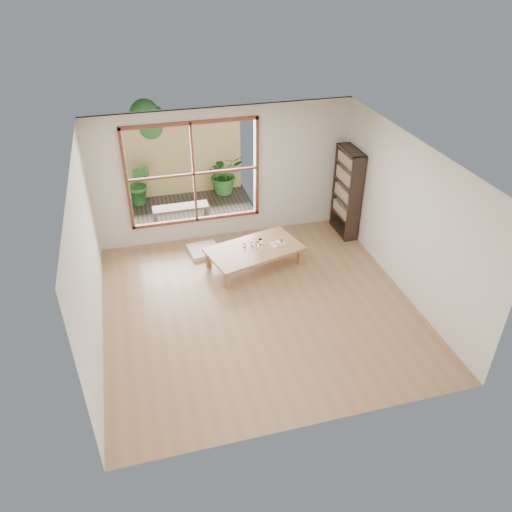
{
  "coord_description": "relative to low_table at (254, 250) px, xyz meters",
  "views": [
    {
      "loc": [
        -1.72,
        -6.28,
        5.16
      ],
      "look_at": [
        0.13,
        0.63,
        0.55
      ],
      "focal_mm": 35.0,
      "sensor_mm": 36.0,
      "label": 1
    }
  ],
  "objects": [
    {
      "name": "ground",
      "position": [
        -0.25,
        -1.17,
        -0.32
      ],
      "size": [
        5.0,
        5.0,
        0.0
      ],
      "primitive_type": "plane",
      "color": "#9C794E",
      "rests_on": "ground"
    },
    {
      "name": "low_table",
      "position": [
        0.0,
        0.0,
        0.0
      ],
      "size": [
        1.87,
        1.35,
        0.37
      ],
      "rotation": [
        0.0,
        0.0,
        0.26
      ],
      "color": "tan",
      "rests_on": "ground"
    },
    {
      "name": "floor_cushion",
      "position": [
        -0.83,
        0.69,
        -0.28
      ],
      "size": [
        0.63,
        0.63,
        0.08
      ],
      "primitive_type": "cube",
      "rotation": [
        0.0,
        0.0,
        0.12
      ],
      "color": "silver",
      "rests_on": "ground"
    },
    {
      "name": "bookshelf",
      "position": [
        2.09,
        0.73,
        0.56
      ],
      "size": [
        0.28,
        0.8,
        1.77
      ],
      "primitive_type": "cube",
      "color": "#2E221A",
      "rests_on": "ground"
    },
    {
      "name": "glass_tall",
      "position": [
        0.05,
        -0.03,
        0.11
      ],
      "size": [
        0.07,
        0.07,
        0.13
      ],
      "primitive_type": "cylinder",
      "color": "silver",
      "rests_on": "low_table"
    },
    {
      "name": "glass_mid",
      "position": [
        0.14,
        0.09,
        0.1
      ],
      "size": [
        0.08,
        0.08,
        0.11
      ],
      "primitive_type": "cylinder",
      "color": "silver",
      "rests_on": "low_table"
    },
    {
      "name": "glass_short",
      "position": [
        -0.02,
        0.08,
        0.09
      ],
      "size": [
        0.06,
        0.06,
        0.08
      ],
      "primitive_type": "cylinder",
      "color": "silver",
      "rests_on": "low_table"
    },
    {
      "name": "glass_small",
      "position": [
        -0.16,
        0.07,
        0.08
      ],
      "size": [
        0.06,
        0.06,
        0.08
      ],
      "primitive_type": "cylinder",
      "color": "silver",
      "rests_on": "low_table"
    },
    {
      "name": "food_tray",
      "position": [
        0.48,
        0.03,
        0.06
      ],
      "size": [
        0.3,
        0.25,
        0.08
      ],
      "rotation": [
        0.0,
        0.0,
        0.24
      ],
      "color": "white",
      "rests_on": "low_table"
    },
    {
      "name": "deck",
      "position": [
        -0.85,
        2.39,
        -0.32
      ],
      "size": [
        2.8,
        2.0,
        0.05
      ],
      "primitive_type": "cube",
      "color": "#332C25",
      "rests_on": "ground"
    },
    {
      "name": "garden_bench",
      "position": [
        -1.08,
        1.96,
        0.01
      ],
      "size": [
        1.17,
        0.36,
        0.37
      ],
      "rotation": [
        0.0,
        0.0,
        0.01
      ],
      "color": "#2E221A",
      "rests_on": "deck"
    },
    {
      "name": "bamboo_fence",
      "position": [
        -0.85,
        3.39,
        0.58
      ],
      "size": [
        2.8,
        0.06,
        1.8
      ],
      "primitive_type": "cube",
      "color": "tan",
      "rests_on": "ground"
    },
    {
      "name": "shrub_right",
      "position": [
        0.11,
        3.15,
        0.17
      ],
      "size": [
        0.96,
        0.87,
        0.94
      ],
      "primitive_type": "imported",
      "rotation": [
        0.0,
        0.0,
        0.17
      ],
      "color": "#2C6B27",
      "rests_on": "deck"
    },
    {
      "name": "shrub_left",
      "position": [
        -1.84,
        3.05,
        0.19
      ],
      "size": [
        0.61,
        0.53,
        0.97
      ],
      "primitive_type": "imported",
      "rotation": [
        0.0,
        0.0,
        -0.21
      ],
      "color": "#2C6B27",
      "rests_on": "deck"
    },
    {
      "name": "garden_tree",
      "position": [
        -1.53,
        3.69,
        1.3
      ],
      "size": [
        1.04,
        0.85,
        2.22
      ],
      "color": "#4C3D2D",
      "rests_on": "ground"
    }
  ]
}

